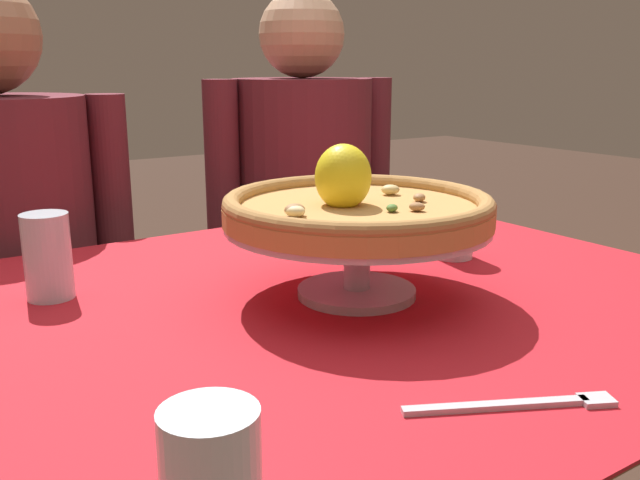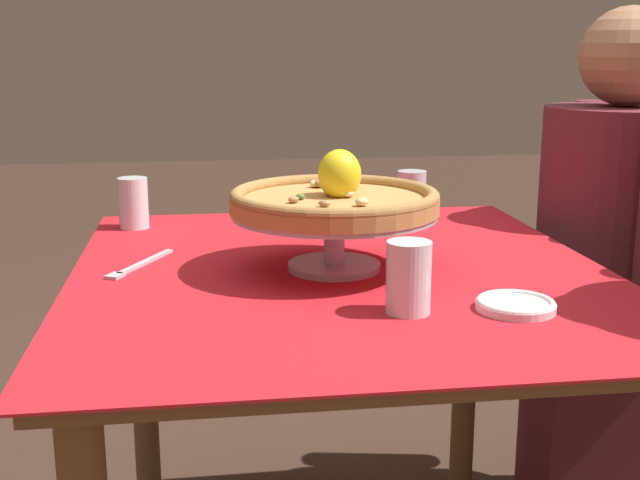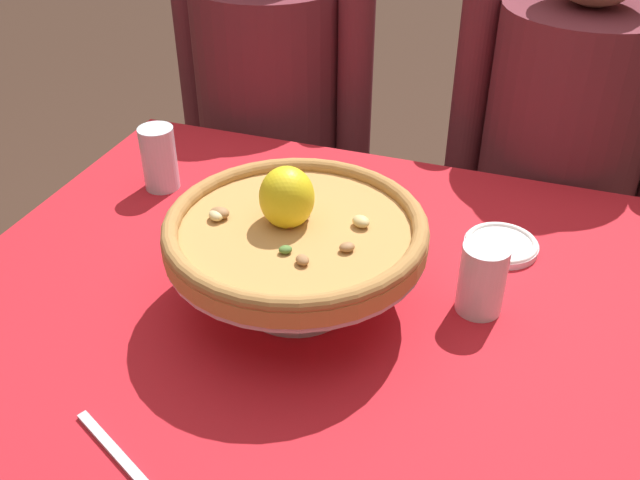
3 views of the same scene
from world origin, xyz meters
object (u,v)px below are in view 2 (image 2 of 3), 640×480
at_px(side_plate, 516,305).
at_px(diner_left, 611,277).
at_px(water_glass_side_right, 408,281).
at_px(water_glass_front_left, 134,206).
at_px(pizza, 334,198).
at_px(dinner_fork, 138,266).
at_px(water_glass_back_left, 411,200).
at_px(pizza_stand, 334,227).

height_order(side_plate, diner_left, diner_left).
bearing_deg(water_glass_side_right, water_glass_front_left, -145.46).
bearing_deg(pizza, side_plate, 40.81).
relative_size(water_glass_front_left, dinner_fork, 0.57).
xyz_separation_m(water_glass_front_left, dinner_fork, (0.34, 0.03, -0.05)).
bearing_deg(dinner_fork, side_plate, 60.41).
bearing_deg(water_glass_back_left, side_plate, 0.36).
height_order(water_glass_side_right, side_plate, water_glass_side_right).
bearing_deg(pizza_stand, pizza, 150.95).
distance_m(water_glass_back_left, side_plate, 0.63).
relative_size(pizza_stand, water_glass_side_right, 3.34).
distance_m(pizza_stand, diner_left, 0.82).
xyz_separation_m(water_glass_side_right, water_glass_back_left, (-0.62, 0.16, 0.01)).
xyz_separation_m(pizza_stand, dinner_fork, (-0.06, -0.35, -0.07)).
relative_size(water_glass_front_left, side_plate, 0.92).
bearing_deg(water_glass_side_right, side_plate, 85.99).
distance_m(water_glass_side_right, water_glass_back_left, 0.64).
height_order(pizza, dinner_fork, pizza).
bearing_deg(dinner_fork, pizza_stand, 80.12).
bearing_deg(pizza, dinner_fork, -99.70).
height_order(pizza_stand, diner_left, diner_left).
distance_m(water_glass_side_right, diner_left, 0.90).
distance_m(pizza_stand, dinner_fork, 0.36).
distance_m(side_plate, dinner_fork, 0.68).
relative_size(pizza, dinner_fork, 1.89).
bearing_deg(dinner_fork, water_glass_front_left, -174.53).
distance_m(pizza, water_glass_back_left, 0.43).
distance_m(water_glass_front_left, side_plate, 0.92).
distance_m(pizza, water_glass_front_left, 0.56).
bearing_deg(water_glass_back_left, pizza, -33.24).
bearing_deg(water_glass_back_left, pizza_stand, -33.23).
bearing_deg(side_plate, water_glass_front_left, -137.32).
relative_size(pizza_stand, diner_left, 0.30).
height_order(pizza_stand, water_glass_back_left, water_glass_back_left).
xyz_separation_m(pizza, water_glass_back_left, (-0.36, 0.23, -0.08)).
bearing_deg(pizza, water_glass_front_left, -136.09).
relative_size(water_glass_side_right, dinner_fork, 0.56).
bearing_deg(diner_left, pizza, -64.93).
height_order(pizza, water_glass_back_left, pizza).
distance_m(water_glass_back_left, dinner_fork, 0.66).
relative_size(pizza_stand, dinner_fork, 1.87).
bearing_deg(pizza_stand, diner_left, 115.11).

